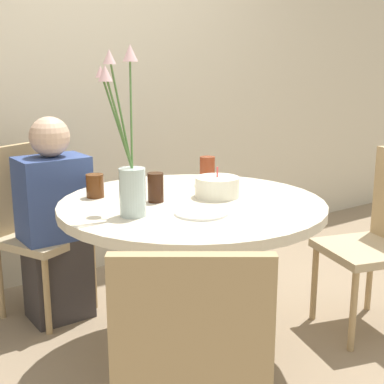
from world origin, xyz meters
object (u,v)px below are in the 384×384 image
object	(u,v)px
flower_vase	(128,160)
drink_glass_0	(156,187)
drink_glass_2	(95,186)
birthday_cake	(217,187)
drink_glass_1	(207,171)
side_plate	(201,213)
person_guest	(55,227)
chair_left_flank	(381,232)
chair_right_flank	(33,221)

from	to	relation	value
flower_vase	drink_glass_0	bearing A→B (deg)	31.10
drink_glass_2	birthday_cake	bearing A→B (deg)	-34.43
drink_glass_1	side_plate	bearing A→B (deg)	-129.49
birthday_cake	person_guest	xyz separation A→B (m)	(-0.46, 0.75, -0.29)
side_plate	drink_glass_1	bearing A→B (deg)	50.51
birthday_cake	chair_left_flank	bearing A→B (deg)	-19.84
side_plate	drink_glass_1	world-z (taller)	drink_glass_1
side_plate	chair_left_flank	bearing A→B (deg)	-5.80
chair_right_flank	drink_glass_1	xyz separation A→B (m)	(0.64, -0.67, 0.30)
chair_left_flank	drink_glass_0	distance (m)	1.16
birthday_cake	drink_glass_2	xyz separation A→B (m)	(-0.44, 0.30, 0.01)
chair_right_flank	drink_glass_0	world-z (taller)	chair_right_flank
side_plate	person_guest	distance (m)	0.99
chair_right_flank	side_plate	bearing A→B (deg)	-97.78
flower_vase	drink_glass_0	world-z (taller)	flower_vase
drink_glass_2	chair_left_flank	bearing A→B (deg)	-25.45
chair_right_flank	drink_glass_0	size ratio (longest dim) A/B	7.28
birthday_cake	side_plate	xyz separation A→B (m)	(-0.22, -0.18, -0.04)
side_plate	drink_glass_2	distance (m)	0.53
chair_left_flank	birthday_cake	distance (m)	0.89
flower_vase	person_guest	xyz separation A→B (m)	(-0.01, 0.78, -0.46)
person_guest	drink_glass_1	bearing A→B (deg)	-42.13
flower_vase	side_plate	size ratio (longest dim) A/B	3.04
flower_vase	drink_glass_1	world-z (taller)	flower_vase
side_plate	person_guest	size ratio (longest dim) A/B	0.20
drink_glass_1	drink_glass_2	world-z (taller)	drink_glass_1
drink_glass_2	drink_glass_0	bearing A→B (deg)	-51.82
drink_glass_1	birthday_cake	bearing A→B (deg)	-117.36
birthday_cake	side_plate	size ratio (longest dim) A/B	0.91
chair_right_flank	drink_glass_2	world-z (taller)	chair_right_flank
birthday_cake	person_guest	distance (m)	0.92
chair_right_flank	drink_glass_2	size ratio (longest dim) A/B	8.82
drink_glass_0	drink_glass_2	size ratio (longest dim) A/B	1.21
birthday_cake	drink_glass_0	distance (m)	0.28
drink_glass_0	drink_glass_1	world-z (taller)	drink_glass_1
drink_glass_1	drink_glass_2	xyz separation A→B (m)	(-0.55, 0.08, -0.02)
chair_left_flank	drink_glass_2	xyz separation A→B (m)	(-1.24, 0.59, 0.29)
chair_left_flank	birthday_cake	bearing A→B (deg)	-92.79
birthday_cake	drink_glass_2	size ratio (longest dim) A/B	1.89
drink_glass_1	person_guest	xyz separation A→B (m)	(-0.58, 0.52, -0.31)
chair_right_flank	side_plate	distance (m)	1.15
flower_vase	drink_glass_0	size ratio (longest dim) A/B	5.20
chair_right_flank	chair_left_flank	size ratio (longest dim) A/B	1.00
drink_glass_0	drink_glass_2	xyz separation A→B (m)	(-0.17, 0.22, -0.01)
chair_right_flank	drink_glass_0	bearing A→B (deg)	-95.79
birthday_cake	drink_glass_0	bearing A→B (deg)	163.22
side_plate	drink_glass_0	xyz separation A→B (m)	(-0.04, 0.26, 0.06)
drink_glass_2	side_plate	bearing A→B (deg)	-65.82
chair_right_flank	person_guest	distance (m)	0.16
chair_right_flank	drink_glass_2	bearing A→B (deg)	-105.16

